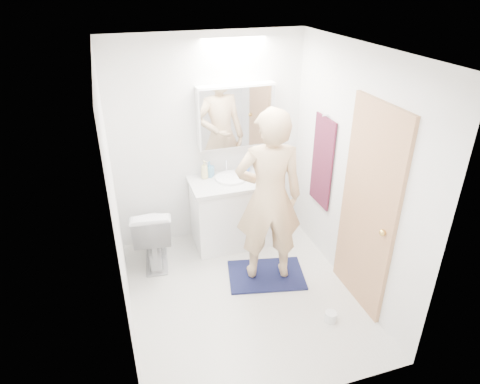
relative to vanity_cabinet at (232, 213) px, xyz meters
name	(u,v)px	position (x,y,z in m)	size (l,w,h in m)	color
floor	(243,294)	(-0.18, -0.96, -0.39)	(2.50, 2.50, 0.00)	silver
ceiling	(244,50)	(-0.18, -0.96, 2.01)	(2.50, 2.50, 0.00)	white
wall_back	(209,142)	(-0.18, 0.29, 0.81)	(2.50, 2.50, 0.00)	white
wall_front	(304,277)	(-0.18, -2.21, 0.81)	(2.50, 2.50, 0.00)	white
wall_left	(116,209)	(-1.28, -0.96, 0.81)	(2.50, 2.50, 0.00)	white
wall_right	(352,174)	(0.92, -0.96, 0.81)	(2.50, 2.50, 0.00)	white
vanity_cabinet	(232,213)	(0.00, 0.00, 0.00)	(0.90, 0.55, 0.78)	white
countertop	(232,182)	(0.00, 0.00, 0.41)	(0.95, 0.58, 0.04)	silver
sink_basin	(231,178)	(0.00, 0.03, 0.45)	(0.36, 0.36, 0.03)	white
faucet	(226,166)	(0.00, 0.22, 0.51)	(0.02, 0.02, 0.16)	silver
medicine_cabinet	(236,116)	(0.12, 0.21, 1.11)	(0.88, 0.14, 0.70)	white
mirror_panel	(238,118)	(0.12, 0.13, 1.11)	(0.84, 0.01, 0.66)	silver
toilet	(153,233)	(-0.94, -0.11, -0.02)	(0.41, 0.72, 0.74)	silver
bath_rug	(266,275)	(0.15, -0.76, -0.38)	(0.80, 0.55, 0.02)	#15133D
person	(269,198)	(0.15, -0.76, 0.57)	(0.67, 0.44, 1.83)	tan
door	(368,210)	(0.90, -1.31, 0.61)	(0.04, 0.80, 2.00)	tan
door_knob	(383,233)	(0.86, -1.61, 0.56)	(0.06, 0.06, 0.06)	gold
towel	(322,162)	(0.90, -0.41, 0.71)	(0.02, 0.42, 1.00)	#1A133D
towel_hook	(326,115)	(0.89, -0.41, 1.23)	(0.02, 0.02, 0.07)	silver
soap_bottle_a	(204,170)	(-0.28, 0.15, 0.54)	(0.08, 0.08, 0.22)	beige
soap_bottle_b	(210,169)	(-0.21, 0.18, 0.52)	(0.08, 0.08, 0.18)	#5D9FC9
toothbrush_cup	(247,169)	(0.24, 0.16, 0.47)	(0.09, 0.09, 0.08)	#4674D3
toilet_paper_roll	(331,317)	(0.49, -1.56, -0.34)	(0.11, 0.11, 0.10)	white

